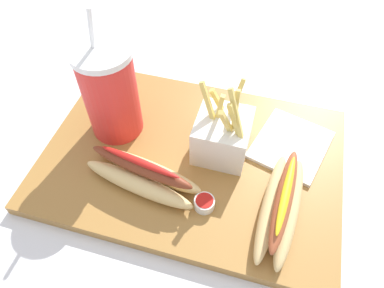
# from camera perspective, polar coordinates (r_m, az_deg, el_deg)

# --- Properties ---
(ground_plane) EXTENTS (2.40, 2.40, 0.02)m
(ground_plane) POSITION_cam_1_polar(r_m,az_deg,el_deg) (0.63, 0.00, -3.40)
(ground_plane) COLOR silver
(food_tray) EXTENTS (0.50, 0.35, 0.02)m
(food_tray) POSITION_cam_1_polar(r_m,az_deg,el_deg) (0.61, 0.00, -2.33)
(food_tray) COLOR olive
(food_tray) RESTS_ON ground_plane
(soda_cup) EXTENTS (0.09, 0.09, 0.24)m
(soda_cup) POSITION_cam_1_polar(r_m,az_deg,el_deg) (0.60, -12.97, 8.15)
(soda_cup) COLOR red
(soda_cup) RESTS_ON food_tray
(fries_basket) EXTENTS (0.09, 0.09, 0.15)m
(fries_basket) POSITION_cam_1_polar(r_m,az_deg,el_deg) (0.58, 4.91, 1.46)
(fries_basket) COLOR white
(fries_basket) RESTS_ON food_tray
(hot_dog_1) EXTENTS (0.07, 0.19, 0.06)m
(hot_dog_1) POSITION_cam_1_polar(r_m,az_deg,el_deg) (0.54, 14.07, -9.54)
(hot_dog_1) COLOR #DBB775
(hot_dog_1) RESTS_ON food_tray
(hot_dog_2) EXTENTS (0.20, 0.09, 0.06)m
(hot_dog_2) POSITION_cam_1_polar(r_m,az_deg,el_deg) (0.56, -7.96, -4.86)
(hot_dog_2) COLOR #DBB775
(hot_dog_2) RESTS_ON food_tray
(ketchup_cup_1) EXTENTS (0.03, 0.03, 0.02)m
(ketchup_cup_1) POSITION_cam_1_polar(r_m,az_deg,el_deg) (0.54, 1.99, -9.40)
(ketchup_cup_1) COLOR white
(ketchup_cup_1) RESTS_ON food_tray
(ketchup_cup_2) EXTENTS (0.03, 0.03, 0.02)m
(ketchup_cup_2) POSITION_cam_1_polar(r_m,az_deg,el_deg) (0.66, 8.45, 4.77)
(ketchup_cup_2) COLOR white
(ketchup_cup_2) RESTS_ON food_tray
(napkin_stack) EXTENTS (0.15, 0.16, 0.01)m
(napkin_stack) POSITION_cam_1_polar(r_m,az_deg,el_deg) (0.64, 15.56, -0.11)
(napkin_stack) COLOR white
(napkin_stack) RESTS_ON food_tray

